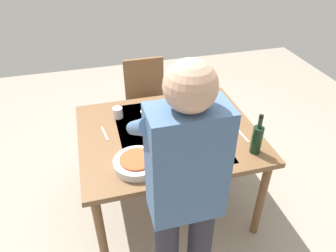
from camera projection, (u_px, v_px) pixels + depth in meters
ground_plane at (168, 201)px, 2.80m from camera, size 6.00×6.00×0.00m
dining_table at (168, 140)px, 2.41m from camera, size 1.31×1.08×0.76m
chair_near at (147, 98)px, 3.24m from camera, size 0.40×0.40×0.91m
person_server at (184, 194)px, 1.59m from camera, size 0.42×0.61×1.69m
wine_bottle at (257, 139)px, 2.11m from camera, size 0.07×0.07×0.30m
wine_glass_left at (145, 116)px, 2.34m from camera, size 0.07×0.07×0.15m
wine_glass_right at (212, 84)px, 2.77m from camera, size 0.07×0.07×0.15m
water_cup_near_left at (118, 113)px, 2.50m from camera, size 0.08×0.08×0.09m
water_cup_near_right at (219, 161)px, 2.02m from camera, size 0.06×0.06×0.10m
water_cup_far_left at (176, 94)px, 2.73m from camera, size 0.08×0.08×0.09m
serving_bowl_pasta at (137, 163)px, 2.03m from camera, size 0.30×0.30×0.07m
side_bowl_salad at (180, 156)px, 2.09m from camera, size 0.18×0.18×0.07m
dinner_plate_near at (174, 116)px, 2.53m from camera, size 0.23×0.23×0.01m
dinner_plate_far at (209, 139)px, 2.28m from camera, size 0.23×0.23×0.01m
table_knife at (242, 134)px, 2.34m from camera, size 0.03×0.20×0.00m
table_fork at (105, 133)px, 2.34m from camera, size 0.04×0.18×0.00m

